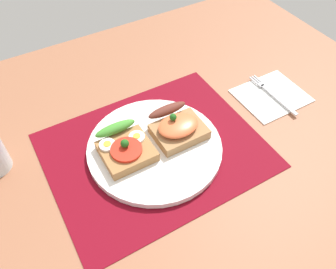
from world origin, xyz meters
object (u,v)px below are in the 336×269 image
object	(u,v)px
plate	(155,148)
sandwich_salmon	(176,125)
sandwich_egg_tomato	(125,147)
napkin	(271,95)
fork	(272,93)

from	to	relation	value
plate	sandwich_salmon	distance (cm)	6.04
sandwich_egg_tomato	sandwich_salmon	distance (cm)	10.98
sandwich_egg_tomato	napkin	distance (cm)	36.04
plate	sandwich_salmon	world-z (taller)	sandwich_salmon
plate	sandwich_egg_tomato	distance (cm)	6.07
plate	napkin	size ratio (longest dim) A/B	1.76
sandwich_salmon	plate	bearing A→B (deg)	-170.14
plate	fork	xyz separation A→B (cm)	(30.43, 0.82, -0.17)
sandwich_salmon	napkin	distance (cm)	25.16
sandwich_salmon	fork	distance (cm)	25.15
plate	sandwich_egg_tomato	xyz separation A→B (cm)	(-5.55, 1.28, 2.10)
plate	napkin	distance (cm)	30.40
sandwich_egg_tomato	fork	bearing A→B (deg)	-0.74
fork	napkin	bearing A→B (deg)	-118.91
fork	plate	bearing A→B (deg)	-178.46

